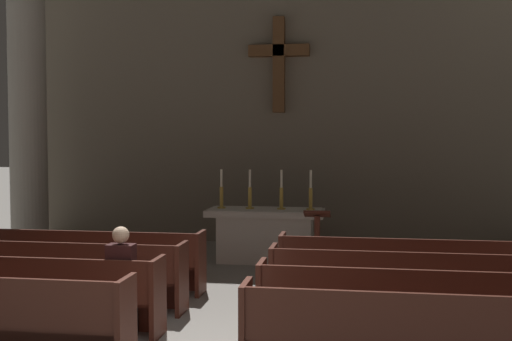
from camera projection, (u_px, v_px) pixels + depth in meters
pew_left_row_2 at (20, 292)px, 7.68m from camera, size 3.53×0.50×0.95m
pew_left_row_3 at (60, 274)px, 8.71m from camera, size 3.53×0.50×0.95m
pew_left_row_4 at (91, 260)px, 9.74m from camera, size 3.53×0.50×0.95m
pew_right_row_1 at (428, 339)px, 5.92m from camera, size 3.53×0.50×0.95m
pew_right_row_2 at (417, 309)px, 6.95m from camera, size 3.53×0.50×0.95m
pew_right_row_3 at (409, 287)px, 7.98m from camera, size 3.53×0.50×0.95m
pew_right_row_4 at (403, 270)px, 9.01m from camera, size 3.53×0.50×0.95m
column_left_second at (28, 96)px, 12.89m from camera, size 1.12×1.12×6.59m
altar at (266, 234)px, 11.95m from camera, size 2.20×0.90×1.01m
candlestick_outer_left at (221, 196)px, 12.04m from camera, size 0.16×0.16×0.74m
candlestick_inner_left at (250, 196)px, 11.96m from camera, size 0.16×0.16×0.74m
candlestick_inner_right at (281, 196)px, 11.87m from camera, size 0.16×0.16×0.74m
candlestick_outer_right at (311, 197)px, 11.78m from camera, size 0.16×0.16×0.74m
apse_with_cross at (280, 82)px, 14.08m from camera, size 11.11×0.50×7.16m
lectern at (317, 245)px, 10.60m from camera, size 0.44×0.36×1.15m
lone_worshipper at (124, 278)px, 7.50m from camera, size 0.32×0.43×1.32m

